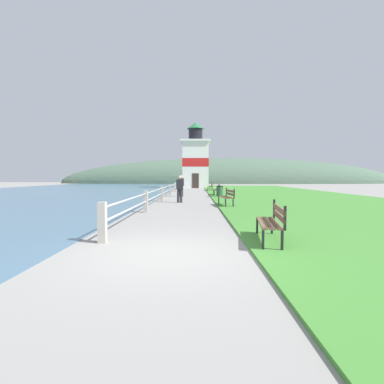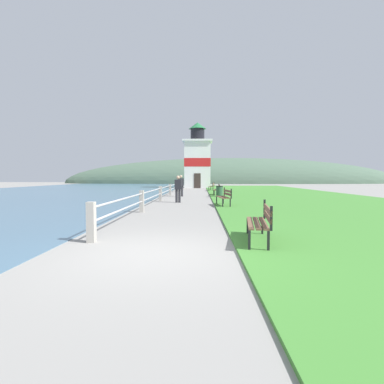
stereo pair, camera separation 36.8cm
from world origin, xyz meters
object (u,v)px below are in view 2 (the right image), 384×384
object	(u,v)px
park_bench_midway	(225,196)
park_bench_by_lighthouse	(212,186)
park_bench_near	(261,220)
trash_bin	(219,192)
person_strolling	(181,185)
lighthouse	(197,160)
person_by_railing	(178,188)
park_bench_far	(217,189)

from	to	relation	value
park_bench_midway	park_bench_by_lighthouse	size ratio (longest dim) A/B	0.99
park_bench_near	trash_bin	size ratio (longest dim) A/B	2.17
park_bench_near	park_bench_midway	xyz separation A→B (m)	(-0.12, 8.67, 0.00)
person_strolling	trash_bin	distance (m)	3.06
park_bench_midway	lighthouse	size ratio (longest dim) A/B	0.20
lighthouse	person_by_railing	distance (m)	24.66
park_bench_midway	person_strolling	distance (m)	8.14
person_by_railing	trash_bin	size ratio (longest dim) A/B	1.89
lighthouse	trash_bin	size ratio (longest dim) A/B	10.82
park_bench_near	park_bench_midway	world-z (taller)	same
person_strolling	park_bench_midway	bearing A→B (deg)	-177.51
park_bench_midway	lighthouse	world-z (taller)	lighthouse
park_bench_midway	trash_bin	distance (m)	6.91
person_strolling	person_by_railing	distance (m)	5.51
person_strolling	trash_bin	size ratio (longest dim) A/B	1.97
park_bench_near	person_strolling	distance (m)	16.57
park_bench_near	park_bench_by_lighthouse	world-z (taller)	same
park_bench_midway	trash_bin	bearing A→B (deg)	-98.13
park_bench_midway	person_by_railing	size ratio (longest dim) A/B	1.16
park_bench_near	trash_bin	bearing A→B (deg)	-82.48
park_bench_by_lighthouse	trash_bin	world-z (taller)	park_bench_by_lighthouse
park_bench_near	lighthouse	xyz separation A→B (m)	(-1.83, 35.28, 3.30)
person_strolling	person_by_railing	xyz separation A→B (m)	(0.19, -5.50, -0.04)
park_bench_midway	park_bench_far	distance (m)	8.84
person_strolling	lighthouse	bearing A→B (deg)	-20.67
person_by_railing	trash_bin	distance (m)	5.51
park_bench_near	person_by_railing	world-z (taller)	person_by_railing
park_bench_near	park_bench_far	size ratio (longest dim) A/B	0.92
park_bench_far	person_strolling	xyz separation A→B (m)	(-2.88, -1.19, 0.36)
park_bench_far	trash_bin	xyz separation A→B (m)	(0.05, -1.94, -0.12)
lighthouse	trash_bin	xyz separation A→B (m)	(1.86, -19.70, -3.41)
person_strolling	person_by_railing	world-z (taller)	person_strolling
park_bench_by_lighthouse	lighthouse	world-z (taller)	lighthouse
park_bench_far	person_strolling	size ratio (longest dim) A/B	1.20
person_by_railing	trash_bin	xyz separation A→B (m)	(2.74, 4.76, -0.44)
lighthouse	person_strolling	xyz separation A→B (m)	(-1.07, -18.96, -2.94)
park_bench_near	trash_bin	xyz separation A→B (m)	(0.04, 15.57, -0.11)
park_bench_by_lighthouse	person_by_railing	distance (m)	15.34
person_by_railing	park_bench_near	bearing A→B (deg)	-164.12
trash_bin	park_bench_near	bearing A→B (deg)	-90.13
park_bench_near	lighthouse	size ratio (longest dim) A/B	0.20
park_bench_near	park_bench_far	world-z (taller)	same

